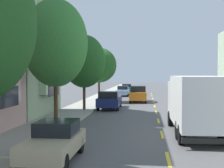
# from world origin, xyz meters

# --- Properties ---
(ground_plane) EXTENTS (160.00, 160.00, 0.00)m
(ground_plane) POSITION_xyz_m (0.00, 30.00, 0.00)
(ground_plane) COLOR #4C4C4F
(sidewalk_left) EXTENTS (3.20, 120.00, 0.14)m
(sidewalk_left) POSITION_xyz_m (-7.10, 28.00, 0.07)
(sidewalk_left) COLOR #99968E
(sidewalk_left) RESTS_ON ground_plane
(sidewalk_right) EXTENTS (3.20, 120.00, 0.14)m
(sidewalk_right) POSITION_xyz_m (7.10, 28.00, 0.07)
(sidewalk_right) COLOR #99968E
(sidewalk_right) RESTS_ON ground_plane
(lane_centerline_dashes) EXTENTS (0.14, 47.20, 0.01)m
(lane_centerline_dashes) POSITION_xyz_m (0.00, 24.50, 0.00)
(lane_centerline_dashes) COLOR yellow
(lane_centerline_dashes) RESTS_ON ground_plane
(street_tree_second) EXTENTS (3.95, 3.95, 7.81)m
(street_tree_second) POSITION_xyz_m (-6.40, 13.21, 5.25)
(street_tree_second) COLOR #47331E
(street_tree_second) RESTS_ON sidewalk_left
(street_tree_third) EXTENTS (3.82, 3.82, 6.70)m
(street_tree_third) POSITION_xyz_m (-6.40, 22.04, 4.47)
(street_tree_third) COLOR #47331E
(street_tree_third) RESTS_ON sidewalk_left
(street_tree_farthest) EXTENTS (4.11, 4.11, 6.28)m
(street_tree_farthest) POSITION_xyz_m (-6.40, 30.87, 4.36)
(street_tree_farthest) COLOR #47331E
(street_tree_farthest) RESTS_ON sidewalk_left
(delivery_box_truck) EXTENTS (2.54, 7.48, 3.25)m
(delivery_box_truck) POSITION_xyz_m (1.80, 11.97, 1.86)
(delivery_box_truck) COLOR white
(delivery_box_truck) RESTS_ON ground_plane
(parked_pickup_navy) EXTENTS (2.08, 5.33, 1.73)m
(parked_pickup_navy) POSITION_xyz_m (-4.36, 24.21, 0.83)
(parked_pickup_navy) COLOR navy
(parked_pickup_navy) RESTS_ON ground_plane
(parked_hatchback_sky) EXTENTS (1.78, 4.02, 1.50)m
(parked_hatchback_sky) POSITION_xyz_m (-4.37, 41.17, 0.76)
(parked_hatchback_sky) COLOR #7A9EC6
(parked_hatchback_sky) RESTS_ON ground_plane
(parked_wagon_silver) EXTENTS (1.94, 4.74, 1.50)m
(parked_wagon_silver) POSITION_xyz_m (4.45, 38.39, 0.80)
(parked_wagon_silver) COLOR #B2B5BA
(parked_wagon_silver) RESTS_ON ground_plane
(parked_hatchback_champagne) EXTENTS (1.76, 4.01, 1.50)m
(parked_hatchback_champagne) POSITION_xyz_m (-4.43, 6.35, 0.76)
(parked_hatchback_champagne) COLOR tan
(parked_hatchback_champagne) RESTS_ON ground_plane
(parked_hatchback_teal) EXTENTS (1.79, 4.02, 1.50)m
(parked_hatchback_teal) POSITION_xyz_m (-4.34, 49.92, 0.76)
(parked_hatchback_teal) COLOR #195B60
(parked_hatchback_teal) RESTS_ON ground_plane
(moving_orange_sedan) EXTENTS (1.95, 4.80, 1.93)m
(moving_orange_sedan) POSITION_xyz_m (-1.80, 31.61, 0.99)
(moving_orange_sedan) COLOR orange
(moving_orange_sedan) RESTS_ON ground_plane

